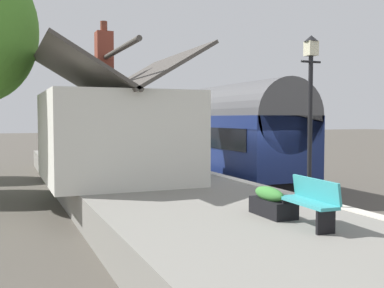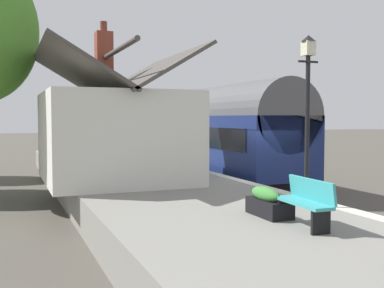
{
  "view_description": "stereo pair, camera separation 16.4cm",
  "coord_description": "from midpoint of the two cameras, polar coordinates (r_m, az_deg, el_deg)",
  "views": [
    {
      "loc": [
        -13.54,
        8.16,
        2.92
      ],
      "look_at": [
        2.54,
        1.5,
        1.93
      ],
      "focal_mm": 43.3,
      "sensor_mm": 36.0,
      "label": 1
    },
    {
      "loc": [
        -13.61,
        8.01,
        2.92
      ],
      "look_at": [
        2.54,
        1.5,
        1.93
      ],
      "focal_mm": 43.3,
      "sensor_mm": 36.0,
      "label": 2
    }
  ],
  "objects": [
    {
      "name": "planter_bench_left",
      "position": [
        9.51,
        9.49,
        -7.1
      ],
      "size": [
        1.07,
        0.32,
        0.6
      ],
      "color": "black",
      "rests_on": "platform"
    },
    {
      "name": "station_building",
      "position": [
        14.95,
        -9.23,
        1.39
      ],
      "size": [
        5.71,
        4.57,
        5.31
      ],
      "color": "silver",
      "rests_on": "platform"
    },
    {
      "name": "ground_plane",
      "position": [
        16.07,
        8.74,
        -7.25
      ],
      "size": [
        160.0,
        160.0,
        0.0
      ],
      "primitive_type": "plane",
      "color": "#4C473F"
    },
    {
      "name": "bench_platform_end",
      "position": [
        8.74,
        14.35,
        -6.82
      ],
      "size": [
        1.42,
        0.5,
        0.88
      ],
      "color": "teal",
      "rests_on": "platform"
    },
    {
      "name": "rail_near",
      "position": [
        16.93,
        13.5,
        -6.53
      ],
      "size": [
        52.0,
        0.08,
        0.14
      ],
      "primitive_type": "cube",
      "color": "gray",
      "rests_on": "ground"
    },
    {
      "name": "bench_near_building",
      "position": [
        22.22,
        -8.52,
        -0.69
      ],
      "size": [
        1.42,
        0.5,
        0.88
      ],
      "color": "teal",
      "rests_on": "platform"
    },
    {
      "name": "bench_by_lamp",
      "position": [
        24.1,
        -9.95,
        -0.4
      ],
      "size": [
        1.42,
        0.5,
        0.88
      ],
      "color": "teal",
      "rests_on": "platform"
    },
    {
      "name": "planter_edge_near",
      "position": [
        22.27,
        -13.06,
        -0.99
      ],
      "size": [
        0.48,
        0.48,
        0.79
      ],
      "color": "gray",
      "rests_on": "platform"
    },
    {
      "name": "train",
      "position": [
        19.84,
        4.98,
        1.21
      ],
      "size": [
        9.3,
        2.73,
        4.32
      ],
      "color": "black",
      "rests_on": "ground"
    },
    {
      "name": "lamp_post_platform",
      "position": [
        10.62,
        14.5,
        6.69
      ],
      "size": [
        0.32,
        0.5,
        3.8
      ],
      "color": "black",
      "rests_on": "platform"
    },
    {
      "name": "platform_edge_coping",
      "position": [
        15.36,
        4.98,
        -4.17
      ],
      "size": [
        32.0,
        0.36,
        0.02
      ],
      "primitive_type": "cube",
      "color": "beige",
      "rests_on": "platform"
    },
    {
      "name": "rail_far",
      "position": [
        16.15,
        9.3,
        -6.95
      ],
      "size": [
        52.0,
        0.08,
        0.14
      ],
      "primitive_type": "cube",
      "color": "gray",
      "rests_on": "ground"
    },
    {
      "name": "platform",
      "position": [
        14.48,
        -3.91,
        -6.51
      ],
      "size": [
        32.0,
        5.34,
        0.93
      ],
      "primitive_type": "cube",
      "color": "gray",
      "rests_on": "ground"
    }
  ]
}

